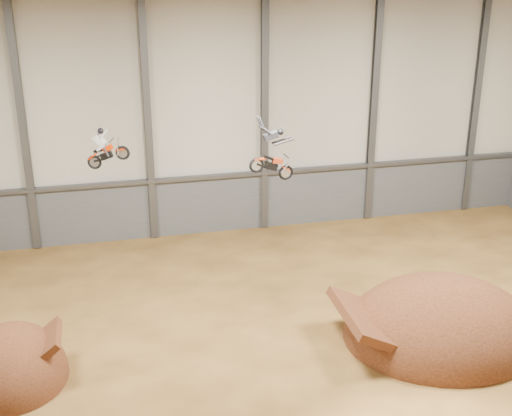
{
  "coord_description": "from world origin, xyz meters",
  "views": [
    {
      "loc": [
        -6.01,
        -24.05,
        17.45
      ],
      "look_at": [
        0.37,
        4.0,
        5.8
      ],
      "focal_mm": 50.0,
      "sensor_mm": 36.0,
      "label": 1
    }
  ],
  "objects_px": {
    "fmx_rider_a": "(110,144)",
    "fmx_rider_b": "(269,150)",
    "landing_ramp": "(440,336)",
    "takeoff_ramp": "(13,378)"
  },
  "relations": [
    {
      "from": "fmx_rider_a",
      "to": "fmx_rider_b",
      "type": "xyz_separation_m",
      "value": [
        6.47,
        -3.25,
        0.29
      ]
    },
    {
      "from": "fmx_rider_a",
      "to": "fmx_rider_b",
      "type": "bearing_deg",
      "value": -9.17
    },
    {
      "from": "fmx_rider_a",
      "to": "landing_ramp",
      "type": "bearing_deg",
      "value": -5.47
    },
    {
      "from": "landing_ramp",
      "to": "takeoff_ramp",
      "type": "bearing_deg",
      "value": 177.16
    },
    {
      "from": "landing_ramp",
      "to": "fmx_rider_b",
      "type": "bearing_deg",
      "value": 160.48
    },
    {
      "from": "takeoff_ramp",
      "to": "fmx_rider_b",
      "type": "height_order",
      "value": "fmx_rider_b"
    },
    {
      "from": "takeoff_ramp",
      "to": "fmx_rider_b",
      "type": "bearing_deg",
      "value": 8.64
    },
    {
      "from": "takeoff_ramp",
      "to": "fmx_rider_a",
      "type": "height_order",
      "value": "fmx_rider_a"
    },
    {
      "from": "landing_ramp",
      "to": "fmx_rider_b",
      "type": "distance_m",
      "value": 11.57
    },
    {
      "from": "takeoff_ramp",
      "to": "fmx_rider_a",
      "type": "xyz_separation_m",
      "value": [
        4.7,
        4.95,
        8.22
      ]
    }
  ]
}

